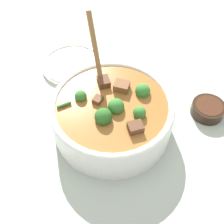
% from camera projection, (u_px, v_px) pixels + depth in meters
% --- Properties ---
extents(ground_plane, '(4.00, 4.00, 0.00)m').
position_uv_depth(ground_plane, '(112.00, 127.00, 0.71)').
color(ground_plane, '#ADBCAD').
extents(stew_bowl, '(0.29, 0.29, 0.25)m').
position_uv_depth(stew_bowl, '(112.00, 114.00, 0.66)').
color(stew_bowl, white).
rests_on(stew_bowl, ground_plane).
extents(condiment_bowl, '(0.08, 0.08, 0.03)m').
position_uv_depth(condiment_bowl, '(208.00, 109.00, 0.72)').
color(condiment_bowl, black).
rests_on(condiment_bowl, ground_plane).
extents(empty_plate, '(0.18, 0.18, 0.02)m').
position_uv_depth(empty_plate, '(72.00, 64.00, 0.84)').
color(empty_plate, silver).
rests_on(empty_plate, ground_plane).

